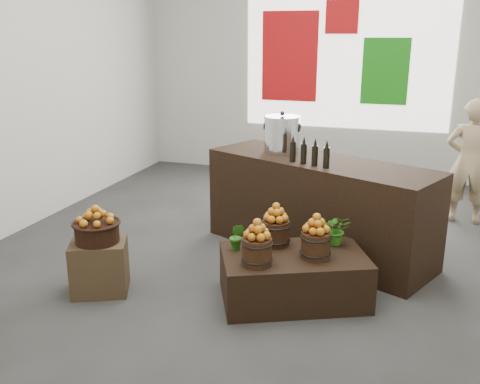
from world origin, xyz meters
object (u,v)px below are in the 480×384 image
(crate, at_px, (100,267))
(display_table, at_px, (293,276))
(wicker_basket, at_px, (97,232))
(stock_pot_left, at_px, (282,136))
(shopper, at_px, (469,162))
(counter, at_px, (318,206))

(crate, relative_size, display_table, 0.39)
(wicker_basket, bearing_deg, stock_pot_left, 54.66)
(shopper, bearing_deg, wicker_basket, 45.32)
(display_table, bearing_deg, shopper, 34.67)
(crate, xyz_separation_m, counter, (1.70, 1.54, 0.26))
(shopper, bearing_deg, crate, 45.32)
(counter, bearing_deg, crate, -113.40)
(display_table, xyz_separation_m, counter, (0.00, 1.15, 0.29))
(wicker_basket, xyz_separation_m, shopper, (3.28, 3.04, 0.19))
(counter, height_order, shopper, shopper)
(wicker_basket, height_order, shopper, shopper)
(stock_pot_left, bearing_deg, counter, -24.40)
(counter, bearing_deg, stock_pot_left, 180.00)
(wicker_basket, height_order, counter, counter)
(crate, xyz_separation_m, stock_pot_left, (1.24, 1.75, 0.96))
(crate, height_order, shopper, shopper)
(stock_pot_left, xyz_separation_m, shopper, (2.03, 1.29, -0.43))
(wicker_basket, bearing_deg, shopper, 42.83)
(stock_pot_left, relative_size, shopper, 0.25)
(crate, distance_m, display_table, 1.74)
(display_table, height_order, counter, counter)
(shopper, bearing_deg, counter, 45.98)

